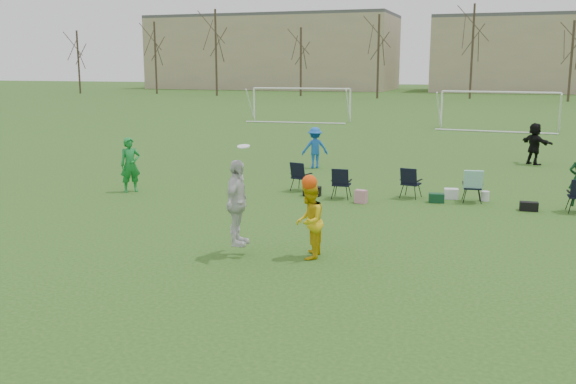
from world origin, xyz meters
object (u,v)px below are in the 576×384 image
at_px(fielder_green_near, 130,165).
at_px(center_contest, 271,211).
at_px(goal_left, 301,95).
at_px(fielder_black, 534,144).
at_px(fielder_blue, 315,148).
at_px(goal_mid, 500,100).

xyz_separation_m(fielder_green_near, center_contest, (6.88, -5.36, 0.13)).
height_order(fielder_green_near, goal_left, goal_left).
distance_m(fielder_green_near, goal_left, 27.90).
bearing_deg(fielder_green_near, fielder_black, -5.64).
bearing_deg(fielder_black, goal_left, 0.26).
xyz_separation_m(fielder_green_near, fielder_black, (12.71, 10.59, -0.02)).
bearing_deg(center_contest, fielder_green_near, 142.08).
height_order(fielder_blue, goal_left, goal_left).
distance_m(fielder_blue, goal_left, 22.25).
height_order(fielder_green_near, fielder_black, fielder_green_near).
xyz_separation_m(fielder_blue, center_contest, (2.57, -12.07, 0.20)).
xyz_separation_m(fielder_blue, goal_left, (-7.26, 21.01, 1.10)).
height_order(goal_left, goal_mid, same).
relative_size(fielder_black, center_contest, 0.71).
height_order(center_contest, goal_mid, goal_mid).
bearing_deg(goal_left, center_contest, -78.44).
relative_size(fielder_green_near, center_contest, 0.73).
bearing_deg(fielder_black, goal_mid, -35.89).
relative_size(center_contest, goal_left, 0.33).
relative_size(fielder_black, goal_left, 0.24).
distance_m(fielder_blue, fielder_black, 9.26).
height_order(fielder_black, center_contest, center_contest).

